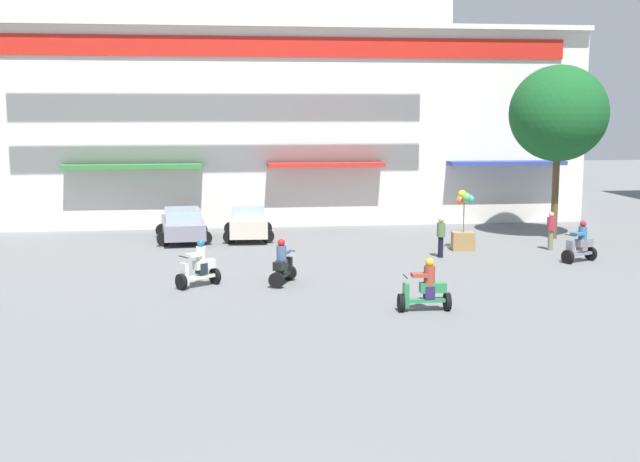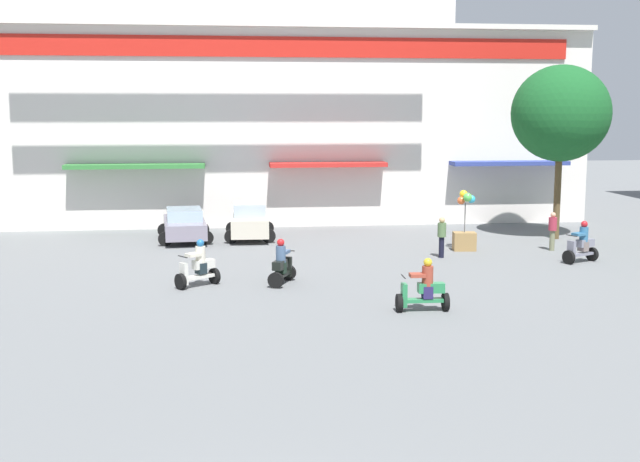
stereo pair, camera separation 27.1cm
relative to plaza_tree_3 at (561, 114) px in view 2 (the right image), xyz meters
name	(u,v)px [view 2 (the right image)]	position (x,y,z in m)	size (l,w,h in m)	color
ground_plane	(245,316)	(-14.13, -11.97, -5.52)	(128.00, 128.00, 0.00)	slate
colonial_building	(231,70)	(-14.13, 10.58, 2.31)	(35.60, 15.28, 18.08)	silver
plaza_tree_3	(561,114)	(0.00, 0.00, 0.00)	(4.31, 4.03, 7.63)	brown
parked_car_0	(184,224)	(-16.39, 1.44, -4.80)	(2.55, 4.26, 1.42)	gray
parked_car_1	(250,221)	(-13.53, 1.61, -4.72)	(2.29, 3.93, 1.62)	beige
scooter_rider_0	(282,265)	(-12.80, -7.98, -4.89)	(1.04, 1.51, 1.54)	black
scooter_rider_2	(581,245)	(-1.34, -5.51, -4.86)	(1.51, 1.06, 1.58)	black
scooter_rider_3	(198,267)	(-15.53, -7.99, -4.88)	(1.49, 1.26, 1.55)	black
scooter_rider_5	(424,290)	(-9.04, -12.05, -4.89)	(1.50, 0.56, 1.55)	black
pedestrian_0	(553,229)	(-1.39, -2.90, -4.62)	(0.47, 0.47, 1.58)	#6E7254
pedestrian_3	(442,234)	(-6.29, -3.90, -4.60)	(0.47, 0.47, 1.59)	black
balloon_vendor_cart	(465,230)	(-4.93, -2.46, -4.66)	(0.96, 0.87, 2.46)	olive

